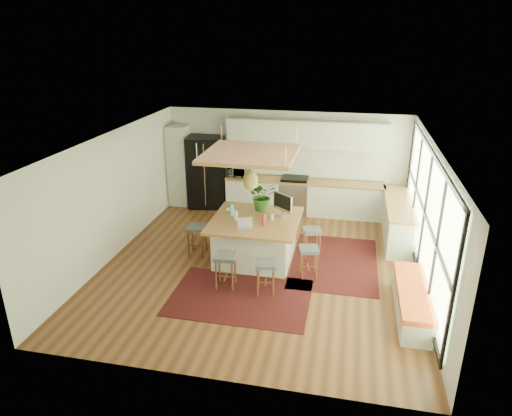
% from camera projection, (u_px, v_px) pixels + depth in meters
% --- Properties ---
extents(floor, '(7.00, 7.00, 0.00)m').
position_uv_depth(floor, '(260.00, 265.00, 9.81)').
color(floor, '#502B17').
rests_on(floor, ground).
extents(ceiling, '(7.00, 7.00, 0.00)m').
position_uv_depth(ceiling, '(261.00, 141.00, 8.82)').
color(ceiling, white).
rests_on(ceiling, ground).
extents(wall_back, '(6.50, 0.00, 6.50)m').
position_uv_depth(wall_back, '(286.00, 161.00, 12.51)').
color(wall_back, silver).
rests_on(wall_back, ground).
extents(wall_front, '(6.50, 0.00, 6.50)m').
position_uv_depth(wall_front, '(209.00, 299.00, 6.13)').
color(wall_front, silver).
rests_on(wall_front, ground).
extents(wall_left, '(0.00, 7.00, 7.00)m').
position_uv_depth(wall_left, '(114.00, 195.00, 9.94)').
color(wall_left, silver).
rests_on(wall_left, ground).
extents(wall_right, '(0.00, 7.00, 7.00)m').
position_uv_depth(wall_right, '(429.00, 219.00, 8.69)').
color(wall_right, silver).
rests_on(wall_right, ground).
extents(window_wall, '(0.10, 6.20, 2.60)m').
position_uv_depth(window_wall, '(427.00, 216.00, 8.68)').
color(window_wall, black).
rests_on(window_wall, wall_right).
extents(pantry, '(0.55, 0.60, 2.25)m').
position_uv_depth(pantry, '(180.00, 166.00, 12.86)').
color(pantry, beige).
rests_on(pantry, floor).
extents(back_counter_base, '(4.20, 0.60, 0.88)m').
position_uv_depth(back_counter_base, '(303.00, 197.00, 12.44)').
color(back_counter_base, beige).
rests_on(back_counter_base, floor).
extents(back_counter_top, '(4.24, 0.64, 0.05)m').
position_uv_depth(back_counter_top, '(304.00, 181.00, 12.27)').
color(back_counter_top, brown).
rests_on(back_counter_top, back_counter_base).
extents(backsplash, '(4.20, 0.02, 0.80)m').
position_uv_depth(backsplash, '(306.00, 162.00, 12.38)').
color(backsplash, white).
rests_on(backsplash, wall_back).
extents(upper_cabinets, '(4.20, 0.34, 0.70)m').
position_uv_depth(upper_cabinets, '(306.00, 134.00, 11.94)').
color(upper_cabinets, beige).
rests_on(upper_cabinets, wall_back).
extents(range, '(0.76, 0.62, 1.00)m').
position_uv_depth(range, '(294.00, 195.00, 12.47)').
color(range, '#A5A5AA').
rests_on(range, floor).
extents(right_counter_base, '(0.60, 2.50, 0.88)m').
position_uv_depth(right_counter_base, '(398.00, 221.00, 10.91)').
color(right_counter_base, beige).
rests_on(right_counter_base, floor).
extents(right_counter_top, '(0.64, 2.54, 0.05)m').
position_uv_depth(right_counter_top, '(400.00, 203.00, 10.74)').
color(right_counter_top, brown).
rests_on(right_counter_top, right_counter_base).
extents(window_bench, '(0.52, 2.00, 0.50)m').
position_uv_depth(window_bench, '(412.00, 301.00, 8.06)').
color(window_bench, beige).
rests_on(window_bench, floor).
extents(ceiling_panel, '(1.86, 1.86, 0.80)m').
position_uv_depth(ceiling_panel, '(250.00, 167.00, 9.48)').
color(ceiling_panel, brown).
rests_on(ceiling_panel, ceiling).
extents(rug_near, '(2.60, 1.80, 0.01)m').
position_uv_depth(rug_near, '(240.00, 297.00, 8.63)').
color(rug_near, black).
rests_on(rug_near, floor).
extents(rug_right, '(1.80, 2.60, 0.01)m').
position_uv_depth(rug_right, '(334.00, 262.00, 9.91)').
color(rug_right, black).
rests_on(rug_right, floor).
extents(fridge, '(1.11, 0.93, 2.00)m').
position_uv_depth(fridge, '(207.00, 174.00, 12.77)').
color(fridge, black).
rests_on(fridge, floor).
extents(island, '(1.85, 1.85, 0.93)m').
position_uv_depth(island, '(255.00, 239.00, 9.93)').
color(island, brown).
rests_on(island, floor).
extents(stool_near_left, '(0.44, 0.44, 0.70)m').
position_uv_depth(stool_near_left, '(226.00, 270.00, 8.87)').
color(stool_near_left, '#464A4D').
rests_on(stool_near_left, floor).
extents(stool_near_right, '(0.44, 0.44, 0.64)m').
position_uv_depth(stool_near_right, '(266.00, 276.00, 8.68)').
color(stool_near_right, '#464A4D').
rests_on(stool_near_right, floor).
extents(stool_right_front, '(0.45, 0.45, 0.64)m').
position_uv_depth(stool_right_front, '(309.00, 260.00, 9.25)').
color(stool_right_front, '#464A4D').
rests_on(stool_right_front, floor).
extents(stool_right_back, '(0.47, 0.47, 0.64)m').
position_uv_depth(stool_right_back, '(312.00, 241.00, 10.09)').
color(stool_right_back, '#464A4D').
rests_on(stool_right_back, floor).
extents(stool_left_side, '(0.42, 0.42, 0.69)m').
position_uv_depth(stool_left_side, '(197.00, 240.00, 10.14)').
color(stool_left_side, '#464A4D').
rests_on(stool_left_side, floor).
extents(laptop, '(0.37, 0.38, 0.22)m').
position_uv_depth(laptop, '(245.00, 223.00, 9.24)').
color(laptop, '#A5A5AA').
rests_on(laptop, island).
extents(monitor, '(0.57, 0.51, 0.52)m').
position_uv_depth(monitor, '(283.00, 205.00, 9.82)').
color(monitor, '#A5A5AA').
rests_on(monitor, island).
extents(microwave, '(0.55, 0.32, 0.37)m').
position_uv_depth(microwave, '(239.00, 170.00, 12.56)').
color(microwave, '#A5A5AA').
rests_on(microwave, back_counter_top).
extents(island_plant, '(0.82, 0.86, 0.52)m').
position_uv_depth(island_plant, '(263.00, 199.00, 10.18)').
color(island_plant, '#1E4C19').
rests_on(island_plant, island).
extents(island_bowl, '(0.23, 0.23, 0.05)m').
position_uv_depth(island_bowl, '(231.00, 210.00, 10.17)').
color(island_bowl, silver).
rests_on(island_bowl, island).
extents(island_bottle_0, '(0.07, 0.07, 0.19)m').
position_uv_depth(island_bottle_0, '(232.00, 211.00, 9.92)').
color(island_bottle_0, '#39E0E4').
rests_on(island_bottle_0, island).
extents(island_bottle_1, '(0.07, 0.07, 0.19)m').
position_uv_depth(island_bottle_1, '(235.00, 216.00, 9.67)').
color(island_bottle_1, silver).
rests_on(island_bottle_1, island).
extents(island_bottle_2, '(0.07, 0.07, 0.19)m').
position_uv_depth(island_bottle_2, '(264.00, 221.00, 9.41)').
color(island_bottle_2, '#A33640').
rests_on(island_bottle_2, island).
extents(island_bottle_3, '(0.07, 0.07, 0.19)m').
position_uv_depth(island_bottle_3, '(272.00, 215.00, 9.71)').
color(island_bottle_3, silver).
rests_on(island_bottle_3, island).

